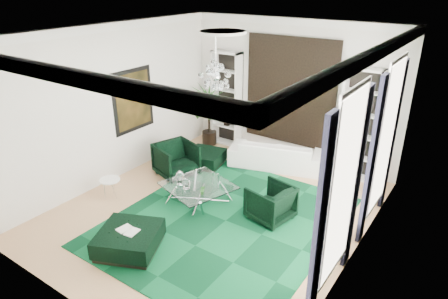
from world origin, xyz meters
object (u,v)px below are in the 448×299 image
Objects in this scene: ottoman_side at (205,159)px; coffee_table at (198,194)px; side_table at (111,188)px; sofa at (277,154)px; armchair_right at (271,203)px; ottoman_front at (129,240)px; palm at (209,106)px; armchair_left at (176,160)px.

coffee_table is at bearing -57.44° from ottoman_side.
ottoman_side is 2.71m from side_table.
sofa reaches higher than coffee_table.
sofa is at bearing 56.75° from side_table.
armchair_right is 0.79× the size of ottoman_front.
armchair_right is at bearing -36.42° from palm.
ottoman_side is at bearing 105.59° from ottoman_front.
ottoman_front is 0.45× the size of palm.
palm is (-0.58, 2.19, 0.76)m from armchair_left.
sofa is at bearing 78.43° from coffee_table.
sofa is 2.32× the size of ottoman_front.
armchair_right is at bearing -79.77° from armchair_left.
armchair_left is 2.07× the size of side_table.
coffee_table is 1.96m from ottoman_side.
palm is at bearing -115.17° from armchair_right.
ottoman_side is at bearing -57.61° from palm.
armchair_left is at bearing 72.66° from side_table.
palm is (-2.44, 0.25, 0.83)m from sofa.
ottoman_side is (-1.61, -1.05, -0.16)m from sofa.
armchair_right reaches higher than coffee_table.
ottoman_side is at bearing -104.42° from armchair_right.
coffee_table is 2.87× the size of side_table.
armchair_left is 0.40× the size of palm.
coffee_table reaches higher than ottoman_front.
armchair_left reaches higher than armchair_right.
ottoman_front is (1.04, -3.73, 0.01)m from ottoman_side.
armchair_left is 2.39m from palm.
ottoman_front is at bearing -31.91° from side_table.
armchair_right is at bearing -25.67° from ottoman_side.
palm is (-0.04, 3.90, 0.97)m from side_table.
armchair_left reaches higher than sofa.
coffee_table is at bearing -66.49° from armchair_right.
palm is (-1.88, 2.96, 0.97)m from coffee_table.
coffee_table is 1.24× the size of ottoman_front.
armchair_left is at bearing 29.08° from sofa.
coffee_table is 2.08m from ottoman_front.
palm reaches higher than side_table.
sofa reaches higher than ottoman_side.
side_table is at bearing -106.77° from ottoman_side.
palm is at bearing 122.49° from coffee_table.
coffee_table is 3.64m from palm.
palm is (-0.83, 1.30, 0.99)m from ottoman_side.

